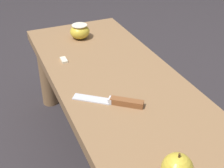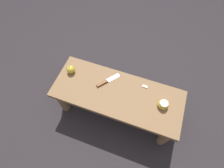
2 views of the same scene
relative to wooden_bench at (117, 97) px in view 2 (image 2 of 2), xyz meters
The scene contains 6 objects.
ground_plane 0.31m from the wooden_bench, ahead, with size 8.00×8.00×0.00m, color #2D282B.
wooden_bench is the anchor object (origin of this frame).
knife 0.17m from the wooden_bench, 155.63° to the left, with size 0.16×0.20×0.02m.
apple_whole 0.48m from the wooden_bench, behind, with size 0.07×0.07×0.08m.
apple_cut 0.40m from the wooden_bench, ahead, with size 0.09×0.09×0.06m.
apple_slice_near_knife 0.26m from the wooden_bench, 34.33° to the left, with size 0.05×0.02×0.01m.
Camera 2 is at (0.18, -0.63, 1.71)m, focal length 28.00 mm.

